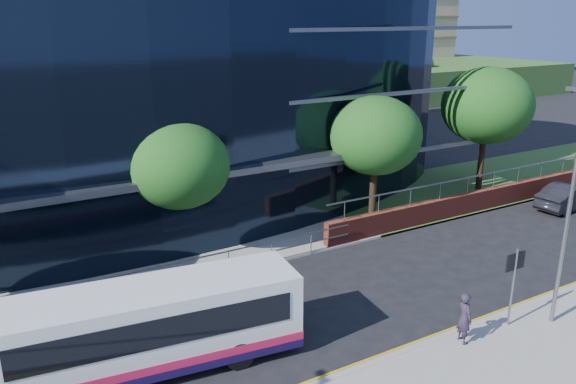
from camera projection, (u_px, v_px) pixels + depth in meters
ground at (374, 343)px, 18.37m from camera, size 200.00×200.00×0.00m
kerb at (394, 356)px, 17.52m from camera, size 80.00×0.25×0.16m
yellow_line_outer at (390, 355)px, 17.71m from camera, size 80.00×0.08×0.01m
yellow_line_inner at (387, 352)px, 17.83m from camera, size 80.00×0.08×0.01m
far_forecourt at (108, 259)px, 24.54m from camera, size 50.00×8.00×0.10m
grass_verge at (547, 169)px, 38.92m from camera, size 36.00×8.00×0.12m
glass_office at (88, 57)px, 31.22m from camera, size 44.00×23.10×16.00m
retaining_wall at (560, 182)px, 33.79m from camera, size 34.00×0.40×2.11m
guard_railings at (75, 291)px, 20.05m from camera, size 24.00×0.05×1.10m
apartment_block at (300, 8)px, 77.51m from camera, size 60.00×42.00×30.00m
street_sign at (514, 271)px, 18.57m from camera, size 0.85×0.09×2.80m
tree_far_b at (179, 166)px, 23.49m from camera, size 4.29×4.29×6.05m
tree_far_c at (376, 136)px, 27.77m from camera, size 4.62×4.62×6.51m
tree_far_d at (487, 106)px, 32.71m from camera, size 5.28×5.28×7.44m
tree_dist_e at (319, 69)px, 61.47m from camera, size 4.62×4.62×6.51m
tree_dist_f at (417, 65)px, 70.89m from camera, size 4.29×4.29×6.05m
streetlight_east at (569, 203)px, 18.11m from camera, size 0.15×0.77×8.00m
city_bus at (138, 330)px, 16.45m from camera, size 10.13×3.46×2.69m
parked_car at (568, 196)px, 30.88m from camera, size 4.44×1.88×1.42m
pedestrian at (464, 318)px, 17.92m from camera, size 0.53×0.70×1.72m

